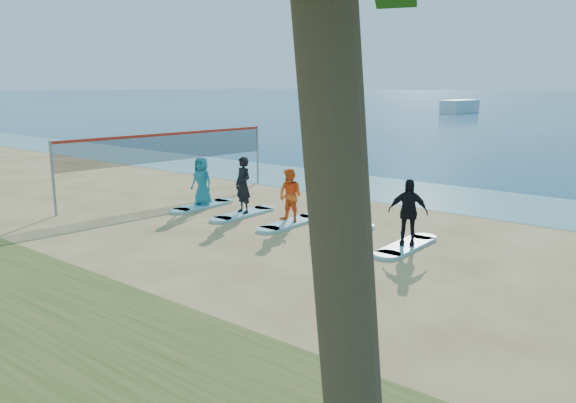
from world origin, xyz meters
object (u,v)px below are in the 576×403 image
Objects in this scene: student_0 at (202,181)px; student_2 at (290,196)px; student_4 at (408,212)px; surfboard_0 at (203,206)px; surfboard_4 at (406,246)px; surfboard_1 at (244,214)px; boat_offshore_a at (459,113)px; surfboard_3 at (344,234)px; volleyball_net at (169,148)px; student_3 at (345,203)px; student_1 at (243,185)px; surfboard_2 at (290,223)px.

student_0 is 1.03× the size of student_2.
student_4 is at bearing -7.10° from student_0.
surfboard_4 is at bearing 0.00° from surfboard_0.
student_0 is 0.96× the size of student_4.
boat_offshore_a is at bearing 106.58° from surfboard_1.
surfboard_3 is at bearing -67.16° from boat_offshore_a.
student_0 is (2.31, -0.50, -0.96)m from volleyball_net.
surfboard_0 is at bearing -12.25° from volleyball_net.
student_4 is at bearing -65.67° from boat_offshore_a.
volleyball_net is 4.11× the size of surfboard_1.
surfboard_0 is 1.29× the size of student_0.
student_3 is (0.00, 0.00, 0.92)m from surfboard_3.
student_3 is 1.99m from student_4.
volleyball_net is at bearing -175.31° from student_1.
student_1 is at bearing 178.78° from student_2.
student_4 is (7.97, 0.00, 0.04)m from student_0.
surfboard_0 is 1.18× the size of student_1.
surfboard_2 is 4.09m from student_4.
surfboard_1 is at bearing 155.78° from student_4.
surfboard_1 and surfboard_3 have the same top height.
student_2 is at bearing 11.34° from student_1.
boat_offshore_a is at bearing 109.65° from surfboard_3.
surfboard_0 is 8.03m from student_4.
surfboard_3 is 1.24× the size of student_4.
surfboard_3 is 2.20m from student_4.
surfboard_1 is at bearing 180.00° from surfboard_3.
student_2 is at bearing -68.68° from boat_offshore_a.
student_1 is at bearing -7.10° from student_0.
surfboard_0 is (18.01, -67.19, 0.04)m from boat_offshore_a.
student_3 is at bearing 155.78° from student_4.
student_0 is 3.99m from student_2.
boat_offshore_a is (-15.69, 66.69, -1.90)m from volleyball_net.
surfboard_0 is at bearing 180.00° from surfboard_3.
surfboard_2 is (1.99, 0.00, -0.98)m from student_1.
student_4 reaches higher than surfboard_1.
volleyball_net reaches higher than student_4.
surfboard_2 is at bearing 180.00° from surfboard_3.
student_3 reaches higher than student_2.
student_3 is (3.99, 0.00, 0.92)m from surfboard_1.
student_3 is at bearing 180.00° from surfboard_4.
boat_offshore_a is 69.57m from student_0.
student_1 is (1.99, 0.00, 0.98)m from surfboard_0.
boat_offshore_a reaches higher than surfboard_4.
volleyball_net is at bearing 176.54° from surfboard_3.
volleyball_net is 4.11× the size of surfboard_0.
boat_offshore_a is 72.04m from surfboard_4.
student_2 is (1.99, 0.00, -0.11)m from student_1.
surfboard_1 is 0.98m from student_1.
student_2 is (3.99, 0.00, 0.87)m from surfboard_0.
surfboard_4 is (5.98, 0.00, 0.00)m from surfboard_1.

